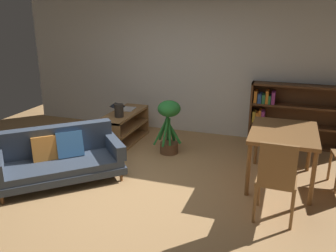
% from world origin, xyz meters
% --- Properties ---
extents(ground_plane, '(8.16, 8.16, 0.00)m').
position_xyz_m(ground_plane, '(0.00, 0.00, 0.00)').
color(ground_plane, tan).
extents(back_wall_panel, '(6.80, 0.10, 2.70)m').
position_xyz_m(back_wall_panel, '(0.00, 2.70, 1.35)').
color(back_wall_panel, silver).
rests_on(back_wall_panel, ground_plane).
extents(fabric_couch, '(1.80, 1.76, 0.73)m').
position_xyz_m(fabric_couch, '(-1.08, 0.01, 0.33)').
color(fabric_couch, brown).
rests_on(fabric_couch, ground_plane).
extents(media_console, '(0.45, 1.27, 0.57)m').
position_xyz_m(media_console, '(-0.85, 1.65, 0.29)').
color(media_console, olive).
rests_on(media_console, ground_plane).
extents(open_laptop, '(0.44, 0.34, 0.08)m').
position_xyz_m(open_laptop, '(-0.94, 1.86, 0.59)').
color(open_laptop, silver).
rests_on(open_laptop, media_console).
extents(desk_speaker, '(0.16, 0.16, 0.22)m').
position_xyz_m(desk_speaker, '(-0.80, 1.38, 0.68)').
color(desk_speaker, '#2D2823').
rests_on(desk_speaker, media_console).
extents(potted_floor_plant, '(0.44, 0.43, 0.92)m').
position_xyz_m(potted_floor_plant, '(0.09, 1.43, 0.55)').
color(potted_floor_plant, brown).
rests_on(potted_floor_plant, ground_plane).
extents(dining_table, '(0.88, 1.15, 0.77)m').
position_xyz_m(dining_table, '(1.91, 0.92, 0.68)').
color(dining_table, brown).
rests_on(dining_table, ground_plane).
extents(dining_chair_far, '(0.45, 0.45, 0.98)m').
position_xyz_m(dining_chair_far, '(1.88, -0.12, 0.55)').
color(dining_chair_far, olive).
rests_on(dining_chair_far, ground_plane).
extents(bookshelf, '(1.57, 0.29, 1.11)m').
position_xyz_m(bookshelf, '(1.98, 2.54, 0.55)').
color(bookshelf, '#56351E').
rests_on(bookshelf, ground_plane).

